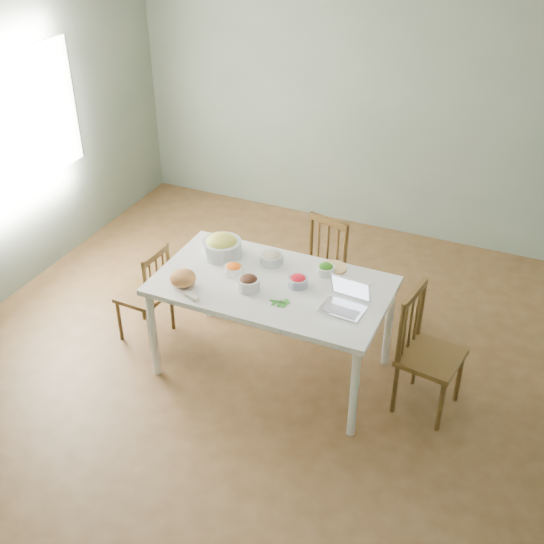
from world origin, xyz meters
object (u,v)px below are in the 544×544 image
at_px(chair_left, 143,292).
at_px(bowl_squash, 222,246).
at_px(chair_far, 315,275).
at_px(bread_boule, 183,278).
at_px(chair_right, 432,355).
at_px(laptop, 343,298).
at_px(dining_table, 272,327).

relative_size(chair_left, bowl_squash, 2.77).
relative_size(chair_far, bowl_squash, 3.01).
xyz_separation_m(chair_far, bread_boule, (-0.66, -1.04, 0.41)).
relative_size(chair_right, laptop, 3.27).
xyz_separation_m(bread_boule, bowl_squash, (0.07, 0.49, 0.03)).
distance_m(dining_table, bowl_squash, 0.75).
bearing_deg(dining_table, laptop, -10.54).
bearing_deg(bowl_squash, chair_left, -160.14).
bearing_deg(chair_right, chair_far, 68.44).
bearing_deg(bread_boule, dining_table, 26.30).
bearing_deg(chair_right, laptop, 114.86).
relative_size(chair_far, laptop, 3.12).
bearing_deg(bowl_squash, chair_right, -4.34).
distance_m(bowl_squash, laptop, 1.16).
height_order(dining_table, chair_left, chair_left).
bearing_deg(chair_far, chair_right, -15.60).
relative_size(chair_far, bread_boule, 4.83).
distance_m(chair_left, bread_boule, 0.77).
bearing_deg(chair_left, laptop, 89.80).
bearing_deg(chair_left, chair_far, 125.02).
height_order(chair_far, chair_left, chair_far).
distance_m(chair_right, bread_boule, 1.89).
bearing_deg(chair_right, chair_left, 101.26).
height_order(chair_left, bread_boule, bread_boule).
bearing_deg(dining_table, chair_right, 3.29).
height_order(chair_far, chair_right, chair_right).
distance_m(dining_table, chair_left, 1.16).
xyz_separation_m(bread_boule, laptop, (1.18, 0.18, 0.04)).
height_order(chair_left, bowl_squash, bowl_squash).
distance_m(chair_far, bowl_squash, 0.92).
height_order(dining_table, chair_right, chair_right).
bearing_deg(chair_right, bread_boule, 110.21).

